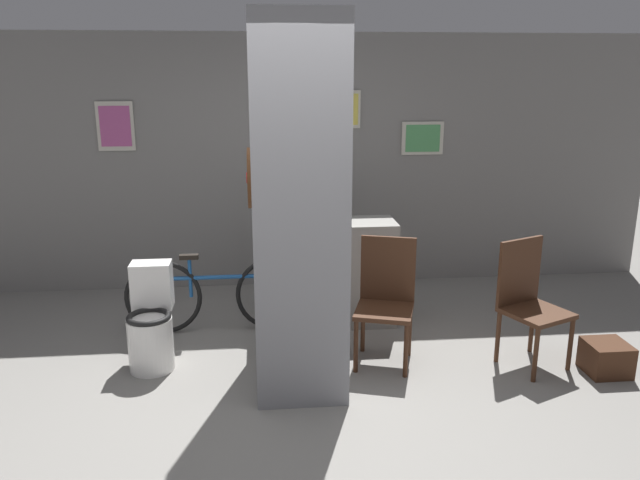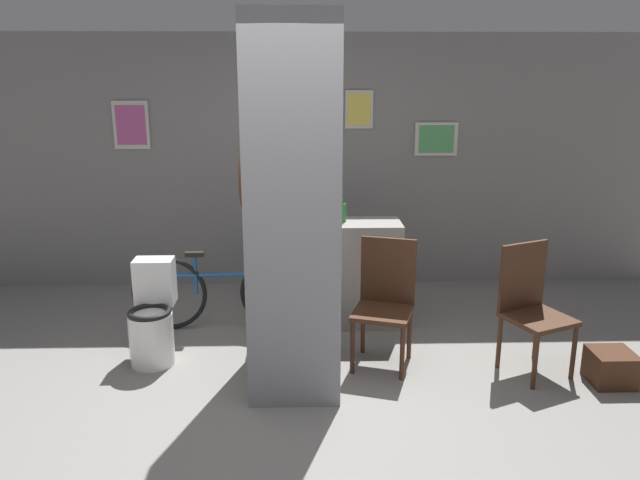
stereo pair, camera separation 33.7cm
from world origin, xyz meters
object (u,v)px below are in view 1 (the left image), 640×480
(bottle_tall, at_px, (337,211))
(toilet, at_px, (151,324))
(chair_near_pillar, at_px, (386,296))
(chair_by_doorway, at_px, (529,299))
(bicycle, at_px, (219,294))

(bottle_tall, bearing_deg, toilet, -154.23)
(bottle_tall, bearing_deg, chair_near_pillar, -70.44)
(toilet, height_order, chair_near_pillar, chair_near_pillar)
(chair_by_doorway, height_order, bicycle, chair_by_doorway)
(chair_by_doorway, distance_m, bicycle, 2.57)
(chair_by_doorway, bearing_deg, chair_near_pillar, 147.75)
(chair_by_doorway, bearing_deg, toilet, 151.56)
(bicycle, bearing_deg, toilet, -128.64)
(toilet, xyz_separation_m, chair_near_pillar, (1.82, -0.07, 0.19))
(bicycle, height_order, bottle_tall, bottle_tall)
(toilet, distance_m, bottle_tall, 1.84)
(bicycle, bearing_deg, chair_near_pillar, -27.05)
(toilet, height_order, chair_by_doorway, chair_by_doorway)
(chair_by_doorway, relative_size, bottle_tall, 3.85)
(chair_by_doorway, relative_size, bicycle, 0.61)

